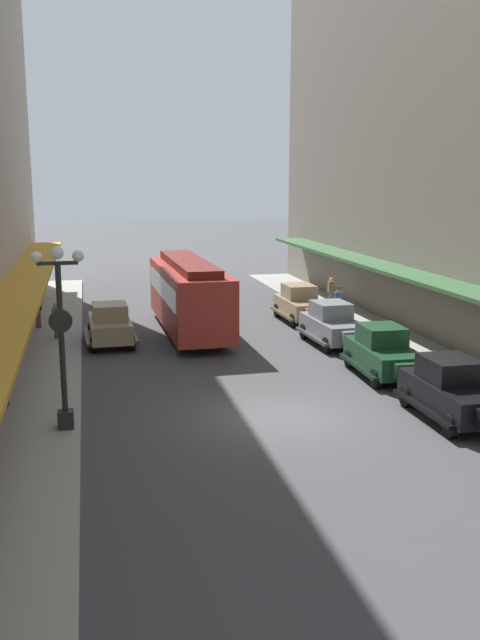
{
  "coord_description": "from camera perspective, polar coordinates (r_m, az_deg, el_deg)",
  "views": [
    {
      "loc": [
        -5.62,
        -19.22,
        7.08
      ],
      "look_at": [
        0.0,
        6.0,
        1.8
      ],
      "focal_mm": 38.77,
      "sensor_mm": 36.0,
      "label": 1
    }
  ],
  "objects": [
    {
      "name": "pedestrian_2",
      "position": [
        34.02,
        -16.35,
        0.77
      ],
      "size": [
        0.36,
        0.24,
        1.64
      ],
      "color": "#4C4238",
      "rests_on": "sidewalk_left"
    },
    {
      "name": "pedestrian_3",
      "position": [
        22.67,
        -18.89,
        -4.68
      ],
      "size": [
        0.36,
        0.24,
        1.64
      ],
      "color": "#4C4238",
      "rests_on": "sidewalk_left"
    },
    {
      "name": "parked_car_1",
      "position": [
        30.24,
        7.64,
        -0.26
      ],
      "size": [
        2.28,
        4.31,
        1.84
      ],
      "color": "slate",
      "rests_on": "ground"
    },
    {
      "name": "pedestrian_1",
      "position": [
        38.34,
        7.53,
        2.31
      ],
      "size": [
        0.36,
        0.24,
        1.64
      ],
      "color": "slate",
      "rests_on": "sidewalk_right"
    },
    {
      "name": "streetcar",
      "position": [
        32.1,
        -4.24,
        2.24
      ],
      "size": [
        2.7,
        9.65,
        3.46
      ],
      "color": "#A52D23",
      "rests_on": "ground"
    },
    {
      "name": "sidewalk_left",
      "position": [
        20.54,
        -17.24,
        -8.93
      ],
      "size": [
        3.0,
        60.0,
        0.15
      ],
      "primitive_type": "cube",
      "color": "#99968E",
      "rests_on": "ground"
    },
    {
      "name": "pedestrian_4",
      "position": [
        34.8,
        8.08,
        1.4
      ],
      "size": [
        0.36,
        0.28,
        1.67
      ],
      "color": "slate",
      "rests_on": "sidewalk_right"
    },
    {
      "name": "parked_car_2",
      "position": [
        35.08,
        4.99,
        1.43
      ],
      "size": [
        2.21,
        4.29,
        1.84
      ],
      "color": "#997F5B",
      "rests_on": "ground"
    },
    {
      "name": "pedestrian_0",
      "position": [
        31.51,
        -14.91,
        0.01
      ],
      "size": [
        0.36,
        0.24,
        1.64
      ],
      "color": "#4C4238",
      "rests_on": "sidewalk_left"
    },
    {
      "name": "ground_plane",
      "position": [
        21.24,
        3.56,
        -7.95
      ],
      "size": [
        200.0,
        200.0,
        0.0
      ],
      "primitive_type": "plane",
      "color": "#424244"
    },
    {
      "name": "parked_car_3",
      "position": [
        30.5,
        -10.68,
        -0.26
      ],
      "size": [
        2.23,
        4.29,
        1.84
      ],
      "color": "#997F5B",
      "rests_on": "ground"
    },
    {
      "name": "lamp_post_with_clock",
      "position": [
        19.7,
        -14.55,
        -0.83
      ],
      "size": [
        1.42,
        0.44,
        5.16
      ],
      "color": "black",
      "rests_on": "sidewalk_left"
    },
    {
      "name": "parked_car_4",
      "position": [
        21.66,
        17.1,
        -5.44
      ],
      "size": [
        2.14,
        4.26,
        1.84
      ],
      "color": "black",
      "rests_on": "ground"
    },
    {
      "name": "parked_car_0",
      "position": [
        25.7,
        11.74,
        -2.51
      ],
      "size": [
        2.26,
        4.3,
        1.84
      ],
      "color": "#193D23",
      "rests_on": "ground"
    }
  ]
}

